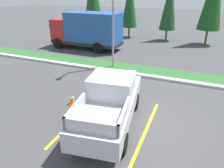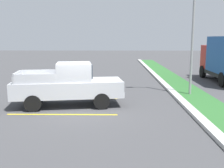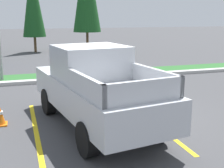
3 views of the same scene
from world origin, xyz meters
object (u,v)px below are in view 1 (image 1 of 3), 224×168
object	(u,v)px
pickup_truck_main	(110,102)
cargo_truck_distant	(87,29)
cypress_tree_left_inner	(130,1)
cypress_tree_center	(170,3)
street_light	(112,13)
traffic_cone	(72,99)

from	to	relation	value
pickup_truck_main	cargo_truck_distant	bearing A→B (deg)	122.90
cypress_tree_left_inner	cypress_tree_center	bearing A→B (deg)	-0.47
cargo_truck_distant	street_light	world-z (taller)	street_light
cypress_tree_left_inner	traffic_cone	distance (m)	17.01
street_light	cypress_tree_left_inner	world-z (taller)	cypress_tree_left_inner
pickup_truck_main	street_light	bearing A→B (deg)	111.96
traffic_cone	cypress_tree_center	bearing A→B (deg)	83.13
street_light	traffic_cone	world-z (taller)	street_light
cypress_tree_center	traffic_cone	bearing A→B (deg)	-96.87
street_light	traffic_cone	distance (m)	6.67
pickup_truck_main	traffic_cone	distance (m)	2.65
cargo_truck_distant	cypress_tree_left_inner	xyz separation A→B (m)	(1.99, 6.55, 2.22)
cargo_truck_distant	cypress_tree_center	bearing A→B (deg)	45.45
street_light	cypress_tree_center	distance (m)	10.93
cypress_tree_left_inner	cypress_tree_center	distance (m)	4.42
cargo_truck_distant	cypress_tree_left_inner	world-z (taller)	cypress_tree_left_inner
cypress_tree_center	traffic_cone	world-z (taller)	cypress_tree_center
cypress_tree_left_inner	traffic_cone	bearing A→B (deg)	-81.50
cargo_truck_distant	cypress_tree_left_inner	size ratio (longest dim) A/B	0.99
pickup_truck_main	cargo_truck_distant	xyz separation A→B (m)	(-6.87, 10.61, 0.81)
cypress_tree_left_inner	street_light	bearing A→B (deg)	-78.00
cargo_truck_distant	street_light	xyz separation A→B (m)	(4.28, -4.20, 1.98)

